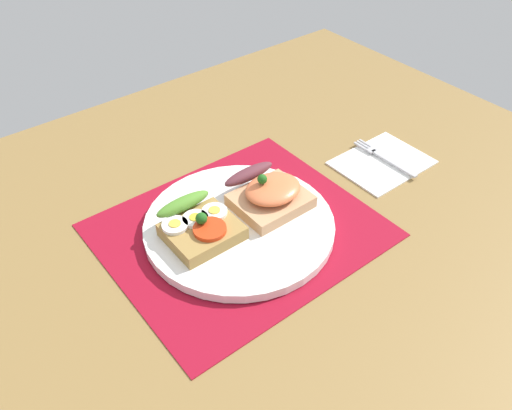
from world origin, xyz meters
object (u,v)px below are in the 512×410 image
Objects in this scene: sandwich_salmon at (268,193)px; plate at (239,225)px; sandwich_egg_tomato at (199,226)px; fork at (383,157)px; napkin at (382,162)px.

plate is at bearing -173.15° from sandwich_salmon.
sandwich_salmon is (5.81, 0.70, 2.57)cm from plate.
plate is 2.74× the size of sandwich_egg_tomato.
fork is at bearing -4.74° from sandwich_salmon.
fork is (23.00, -1.91, -2.79)cm from sandwich_salmon.
fork is at bearing -2.41° from plate.
sandwich_egg_tomato is at bearing 166.18° from plate.
sandwich_salmon reaches higher than fork.
fork reaches higher than napkin.
sandwich_salmon is at bearing -3.45° from sandwich_egg_tomato.
plate is 2.63× the size of sandwich_salmon.
sandwich_salmon is 22.70cm from napkin.
fork is (34.45, -2.60, -2.38)cm from sandwich_egg_tomato.
plate reaches higher than fork.
napkin is 1.17× the size of fork.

